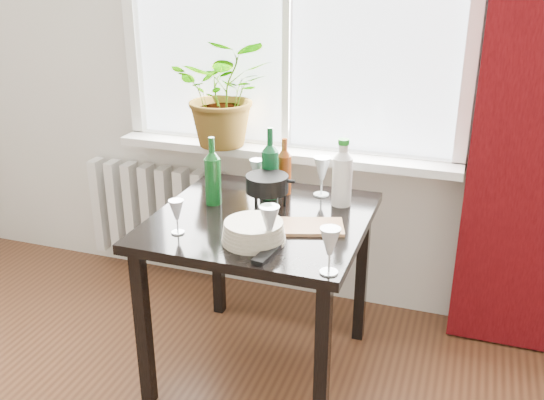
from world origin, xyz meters
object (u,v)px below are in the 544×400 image
(radiator, at_px, (158,213))
(table, at_px, (261,237))
(cleaning_bottle, at_px, (342,172))
(wineglass_back_center, at_px, (322,176))
(wine_bottle_left, at_px, (213,171))
(potted_plant, at_px, (225,93))
(wineglass_far_right, at_px, (330,250))
(plate_stack, at_px, (254,232))
(fondue_pot, at_px, (267,191))
(wineglass_front_left, at_px, (177,216))
(cutting_board, at_px, (311,227))
(wine_bottle_right, at_px, (270,163))
(wineglass_front_right, at_px, (269,228))
(tv_remote, at_px, (267,254))
(wineglass_back_left, at_px, (257,176))
(bottle_amber, at_px, (284,166))

(radiator, height_order, table, table)
(cleaning_bottle, bearing_deg, wineglass_back_center, 143.88)
(wine_bottle_left, bearing_deg, potted_plant, 106.45)
(wineglass_far_right, bearing_deg, radiator, 140.79)
(plate_stack, xyz_separation_m, fondue_pot, (-0.07, 0.33, 0.03))
(wine_bottle_left, bearing_deg, wineglass_front_left, -91.27)
(wine_bottle_left, height_order, cutting_board, wine_bottle_left)
(wine_bottle_right, height_order, wineglass_front_right, wine_bottle_right)
(cleaning_bottle, distance_m, tv_remote, 0.59)
(wine_bottle_right, height_order, tv_remote, wine_bottle_right)
(wineglass_back_left, xyz_separation_m, fondue_pot, (0.10, -0.14, -0.01))
(wineglass_front_right, bearing_deg, wineglass_back_left, 114.79)
(wineglass_back_left, bearing_deg, wineglass_back_center, 12.21)
(fondue_pot, distance_m, cutting_board, 0.29)
(wineglass_front_left, bearing_deg, plate_stack, 4.75)
(radiator, distance_m, wine_bottle_right, 1.06)
(cutting_board, bearing_deg, tv_remote, -107.07)
(table, distance_m, wineglass_front_left, 0.39)
(table, xyz_separation_m, plate_stack, (0.06, -0.23, 0.13))
(wine_bottle_left, xyz_separation_m, wineglass_front_left, (-0.01, -0.32, -0.08))
(radiator, distance_m, wine_bottle_left, 0.97)
(wineglass_front_right, xyz_separation_m, fondue_pot, (-0.14, 0.38, -0.02))
(plate_stack, height_order, cutting_board, plate_stack)
(wineglass_back_center, bearing_deg, wineglass_front_right, -93.95)
(cleaning_bottle, relative_size, fondue_pot, 1.43)
(wine_bottle_left, height_order, bottle_amber, wine_bottle_left)
(table, height_order, wineglass_front_left, wineglass_front_left)
(fondue_pot, bearing_deg, plate_stack, -99.39)
(table, distance_m, potted_plant, 0.82)
(wine_bottle_right, height_order, wineglass_front_left, wine_bottle_right)
(table, height_order, wineglass_back_left, wineglass_back_left)
(radiator, relative_size, wineglass_front_right, 4.62)
(bottle_amber, xyz_separation_m, cutting_board, (0.22, -0.32, -0.12))
(wineglass_far_right, relative_size, wineglass_back_left, 1.08)
(wineglass_front_left, distance_m, fondue_pot, 0.43)
(wineglass_far_right, bearing_deg, wine_bottle_right, 125.18)
(wineglass_back_left, bearing_deg, wineglass_front_left, -105.40)
(wineglass_far_right, xyz_separation_m, wineglass_back_left, (-0.48, 0.62, -0.01))
(wine_bottle_right, bearing_deg, wineglass_front_left, -114.70)
(wineglass_front_right, bearing_deg, fondue_pot, 110.61)
(wineglass_front_left, bearing_deg, fondue_pot, 56.78)
(wineglass_back_left, bearing_deg, bottle_amber, 14.72)
(wineglass_back_center, bearing_deg, plate_stack, -102.39)
(plate_stack, bearing_deg, fondue_pot, 101.02)
(cleaning_bottle, bearing_deg, wine_bottle_left, -162.56)
(fondue_pot, height_order, tv_remote, fondue_pot)
(wineglass_front_right, height_order, plate_stack, wineglass_front_right)
(potted_plant, height_order, wine_bottle_left, potted_plant)
(wine_bottle_left, relative_size, cleaning_bottle, 1.00)
(wine_bottle_left, xyz_separation_m, fondue_pot, (0.23, 0.04, -0.08))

